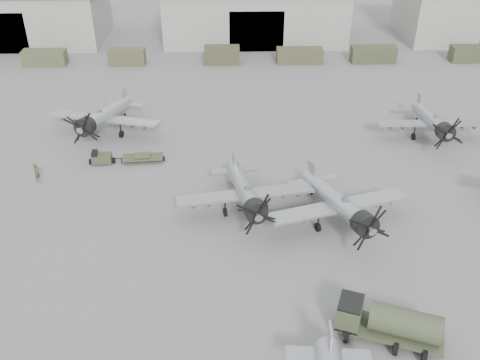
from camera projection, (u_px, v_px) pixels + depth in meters
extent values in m
plane|color=#535351|center=(301.00, 332.00, 34.35)|extent=(220.00, 220.00, 0.00)
cube|color=#AFAFA4|center=(13.00, 14.00, 83.86)|extent=(28.00, 14.00, 8.00)
cube|color=#AFAFA4|center=(254.00, 13.00, 84.71)|extent=(28.00, 14.00, 8.00)
cube|color=black|center=(257.00, 32.00, 79.48)|extent=(8.12, 0.40, 6.00)
cube|color=#464B31|center=(45.00, 58.00, 75.43)|extent=(5.98, 2.20, 2.15)
cube|color=#45472E|center=(127.00, 57.00, 75.67)|extent=(5.09, 2.20, 2.22)
cube|color=#3C3C27|center=(222.00, 55.00, 75.91)|extent=(4.98, 2.20, 2.45)
cube|color=#41412A|center=(300.00, 56.00, 76.25)|extent=(6.55, 2.20, 2.09)
cube|color=#393D27|center=(373.00, 54.00, 76.45)|extent=(6.35, 2.20, 2.26)
cube|color=#393E28|center=(470.00, 54.00, 76.77)|extent=(5.46, 2.20, 2.22)
cube|color=#95989D|center=(330.00, 342.00, 30.42)|extent=(0.30, 1.79, 2.14)
cylinder|color=gray|center=(244.00, 188.00, 44.94)|extent=(3.07, 9.88, 2.88)
cylinder|color=black|center=(256.00, 211.00, 40.98)|extent=(1.98, 1.74, 1.92)
cube|color=gray|center=(245.00, 194.00, 44.61)|extent=(11.72, 4.02, 0.52)
cube|color=gray|center=(234.00, 162.00, 48.47)|extent=(0.38, 1.53, 1.84)
ellipsoid|color=#3F4C54|center=(248.00, 189.00, 43.27)|extent=(0.74, 1.19, 0.52)
cylinder|color=black|center=(225.00, 212.00, 44.94)|extent=(0.38, 0.77, 0.74)
cylinder|color=black|center=(266.00, 208.00, 45.54)|extent=(0.38, 0.77, 0.74)
cylinder|color=black|center=(235.00, 182.00, 49.32)|extent=(0.16, 0.31, 0.30)
cylinder|color=#96999E|center=(336.00, 200.00, 43.35)|extent=(4.39, 10.12, 2.99)
cylinder|color=black|center=(365.00, 224.00, 39.36)|extent=(2.19, 1.99, 1.99)
cube|color=#96999E|center=(339.00, 206.00, 43.02)|extent=(12.05, 5.58, 0.54)
cube|color=#96999E|center=(312.00, 171.00, 46.87)|extent=(0.58, 1.56, 1.91)
ellipsoid|color=#3F4C54|center=(346.00, 201.00, 41.66)|extent=(0.89, 1.27, 0.54)
cylinder|color=black|center=(318.00, 227.00, 43.18)|extent=(0.48, 0.81, 0.77)
cylinder|color=black|center=(358.00, 219.00, 44.17)|extent=(0.48, 0.81, 0.77)
cylinder|color=black|center=(312.00, 193.00, 47.77)|extent=(0.20, 0.33, 0.31)
cylinder|color=#A1A4AA|center=(106.00, 114.00, 57.11)|extent=(4.07, 10.34, 3.04)
cylinder|color=black|center=(85.00, 126.00, 52.96)|extent=(2.18, 1.96, 2.02)
cube|color=#A1A4AA|center=(104.00, 118.00, 56.76)|extent=(12.30, 5.21, 0.55)
cube|color=#A1A4AA|center=(124.00, 96.00, 60.79)|extent=(0.53, 1.59, 1.94)
ellipsoid|color=#3F4C54|center=(99.00, 113.00, 55.36)|extent=(0.86, 1.28, 0.54)
cylinder|color=black|center=(90.00, 131.00, 57.79)|extent=(0.46, 0.82, 0.78)
cylinder|color=black|center=(121.00, 134.00, 57.06)|extent=(0.46, 0.82, 0.78)
cylinder|color=black|center=(125.00, 114.00, 61.69)|extent=(0.19, 0.33, 0.31)
cylinder|color=#92949A|center=(431.00, 119.00, 56.35)|extent=(1.61, 9.72, 2.86)
cylinder|color=black|center=(445.00, 132.00, 52.35)|extent=(1.77, 1.49, 1.90)
cube|color=#92949A|center=(432.00, 123.00, 56.01)|extent=(11.47, 2.30, 0.51)
cube|color=#92949A|center=(419.00, 101.00, 59.91)|extent=(0.15, 1.52, 1.83)
ellipsoid|color=#3F4C54|center=(437.00, 118.00, 54.67)|extent=(0.58, 1.11, 0.51)
cylinder|color=black|center=(413.00, 137.00, 56.63)|extent=(0.27, 0.74, 0.73)
cylinder|color=black|center=(446.00, 137.00, 56.64)|extent=(0.27, 0.74, 0.73)
cylinder|color=black|center=(417.00, 119.00, 60.75)|extent=(0.12, 0.30, 0.29)
cube|color=#3A422B|center=(389.00, 330.00, 33.52)|extent=(6.93, 4.36, 0.24)
cube|color=#3A422B|center=(350.00, 312.00, 33.82)|extent=(2.18, 2.56, 1.60)
cylinder|color=#3A422B|center=(405.00, 323.00, 32.78)|extent=(4.68, 3.21, 1.79)
cube|color=black|center=(351.00, 302.00, 33.37)|extent=(1.99, 2.26, 0.14)
cylinder|color=black|center=(346.00, 336.00, 33.48)|extent=(0.56, 0.89, 0.85)
cylinder|color=black|center=(426.00, 330.00, 33.90)|extent=(0.56, 0.89, 0.85)
cube|color=#3A3D28|center=(102.00, 158.00, 52.21)|extent=(1.95, 1.27, 0.83)
cube|color=black|center=(95.00, 154.00, 51.89)|extent=(0.58, 0.97, 0.52)
cylinder|color=black|center=(102.00, 161.00, 52.38)|extent=(1.29, 0.66, 0.58)
cylinder|color=black|center=(116.00, 158.00, 52.37)|extent=(1.25, 0.17, 0.08)
cube|color=#3A3D28|center=(143.00, 157.00, 52.58)|extent=(4.04, 1.72, 0.19)
cylinder|color=black|center=(143.00, 160.00, 52.72)|extent=(1.59, 0.56, 0.46)
cylinder|color=#3A3D28|center=(143.00, 155.00, 52.47)|extent=(1.48, 0.43, 0.33)
imported|color=#43482F|center=(37.00, 173.00, 49.22)|extent=(0.63, 0.78, 1.88)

